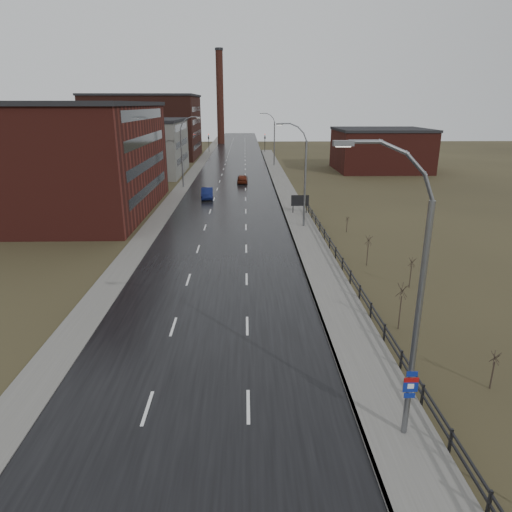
{
  "coord_description": "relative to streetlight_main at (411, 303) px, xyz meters",
  "views": [
    {
      "loc": [
        2.23,
        -13.61,
        13.22
      ],
      "look_at": [
        2.97,
        16.95,
        3.0
      ],
      "focal_mm": 32.0,
      "sensor_mm": 36.0,
      "label": 1
    }
  ],
  "objects": [
    {
      "name": "car_far",
      "position": [
        -6.69,
        64.1,
        -5.29
      ],
      "size": [
        1.9,
        4.54,
        1.54
      ],
      "primitive_type": "imported",
      "rotation": [
        0.0,
        0.0,
        3.12
      ],
      "color": "#551C0E",
      "rests_on": "ground"
    },
    {
      "name": "streetlight_main",
      "position": [
        0.0,
        0.0,
        0.0
      ],
      "size": [
        3.91,
        0.29,
        12.11
      ],
      "color": "slate",
      "rests_on": "ground"
    },
    {
      "name": "shrub_c",
      "position": [
        3.16,
        9.47,
        -4.47
      ],
      "size": [
        0.7,
        0.74,
        3.0
      ],
      "color": "#382D23",
      "rests_on": "ground"
    },
    {
      "name": "sidewalk_left",
      "position": [
        -16.67,
        58.0,
        -6.0
      ],
      "size": [
        2.4,
        260.0,
        0.12
      ],
      "primitive_type": "cube",
      "color": "#595651",
      "rests_on": "ground"
    },
    {
      "name": "warehouse_far",
      "position": [
        -31.47,
        106.0,
        1.7
      ],
      "size": [
        26.52,
        24.48,
        15.5
      ],
      "color": "#331611",
      "rests_on": "ground"
    },
    {
      "name": "warehouse_mid",
      "position": [
        -26.46,
        76.0,
        -0.8
      ],
      "size": [
        16.32,
        20.4,
        10.5
      ],
      "color": "slate",
      "rests_on": "ground"
    },
    {
      "name": "streetlight_left",
      "position": [
        -16.17,
        60.0,
        -0.22
      ],
      "size": [
        3.36,
        0.28,
        11.35
      ],
      "color": "slate",
      "rests_on": "ground"
    },
    {
      "name": "curb_right",
      "position": [
        -1.39,
        33.0,
        -5.97
      ],
      "size": [
        0.16,
        180.0,
        0.18
      ],
      "primitive_type": "cube",
      "color": "slate",
      "rests_on": "ground"
    },
    {
      "name": "guardrail",
      "position": [
        1.83,
        16.32,
        -5.35
      ],
      "size": [
        0.1,
        53.05,
        1.1
      ],
      "color": "black",
      "rests_on": "ground"
    },
    {
      "name": "building_right",
      "position": [
        21.83,
        80.0,
        -1.8
      ],
      "size": [
        18.36,
        16.32,
        8.5
      ],
      "color": "#471914",
      "rests_on": "ground"
    },
    {
      "name": "sidewalk_right",
      "position": [
        0.13,
        33.0,
        -5.97
      ],
      "size": [
        3.2,
        180.0,
        0.18
      ],
      "primitive_type": "cube",
      "color": "#595651",
      "rests_on": "ground"
    },
    {
      "name": "billboard",
      "position": [
        0.63,
        40.52,
        -4.4
      ],
      "size": [
        2.22,
        0.17,
        2.42
      ],
      "color": "black",
      "rests_on": "ground"
    },
    {
      "name": "shrub_b",
      "position": [
        5.66,
        3.21,
        -4.99
      ],
      "size": [
        0.48,
        0.5,
        2.01
      ],
      "color": "#382D23",
      "rests_on": "ground"
    },
    {
      "name": "ground",
      "position": [
        -8.47,
        -2.0,
        -6.06
      ],
      "size": [
        320.0,
        320.0,
        0.0
      ],
      "primitive_type": "plane",
      "color": "#2D2819",
      "rests_on": "ground"
    },
    {
      "name": "shrub_d",
      "position": [
        6.16,
        16.13,
        -4.81
      ],
      "size": [
        0.56,
        0.59,
        2.35
      ],
      "color": "#382D23",
      "rests_on": "ground"
    },
    {
      "name": "road",
      "position": [
        -8.47,
        58.0,
        -6.03
      ],
      "size": [
        14.0,
        300.0,
        0.06
      ],
      "primitive_type": "cube",
      "color": "black",
      "rests_on": "ground"
    },
    {
      "name": "car_near",
      "position": [
        -11.78,
        50.49,
        -5.27
      ],
      "size": [
        2.0,
        4.89,
        1.58
      ],
      "primitive_type": "imported",
      "rotation": [
        0.0,
        0.0,
        0.07
      ],
      "color": "#0D1543",
      "rests_on": "ground"
    },
    {
      "name": "streetlight_right_far",
      "position": [
        0.03,
        88.0,
        -0.22
      ],
      "size": [
        3.36,
        0.28,
        11.35
      ],
      "color": "slate",
      "rests_on": "ground"
    },
    {
      "name": "traffic_light_right",
      "position": [
        -0.47,
        118.0,
        -1.46
      ],
      "size": [
        0.58,
        2.73,
        5.3
      ],
      "color": "black",
      "rests_on": "ground"
    },
    {
      "name": "shrub_f",
      "position": [
        4.73,
        31.83,
        -5.13
      ],
      "size": [
        0.42,
        0.44,
        1.75
      ],
      "color": "#382D23",
      "rests_on": "ground"
    },
    {
      "name": "streetlight_right_mid",
      "position": [
        0.03,
        34.0,
        -0.22
      ],
      "size": [
        3.36,
        0.28,
        11.35
      ],
      "color": "slate",
      "rests_on": "ground"
    },
    {
      "name": "traffic_light_left",
      "position": [
        -16.47,
        118.0,
        -1.46
      ],
      "size": [
        0.58,
        2.73,
        5.3
      ],
      "color": "black",
      "rests_on": "ground"
    },
    {
      "name": "smokestack",
      "position": [
        -14.47,
        148.0,
        9.44
      ],
      "size": [
        2.7,
        2.7,
        30.7
      ],
      "color": "#331611",
      "rests_on": "ground"
    },
    {
      "name": "warehouse_near",
      "position": [
        -29.46,
        43.0,
        0.7
      ],
      "size": [
        22.44,
        28.56,
        13.5
      ],
      "color": "#471914",
      "rests_on": "ground"
    },
    {
      "name": "shrub_e",
      "position": [
        4.19,
        21.14,
        -4.65
      ],
      "size": [
        0.62,
        0.66,
        2.64
      ],
      "color": "#382D23",
      "rests_on": "ground"
    }
  ]
}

